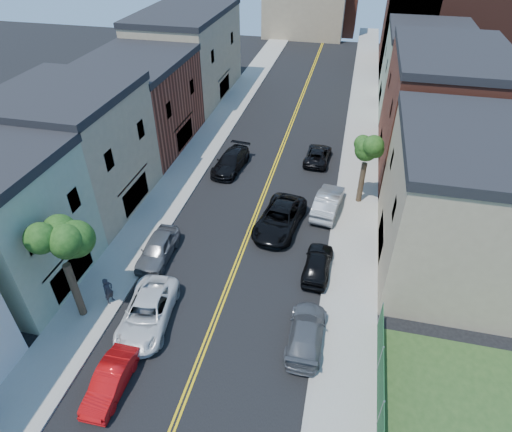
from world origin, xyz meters
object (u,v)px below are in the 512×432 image
Objects in this scene: white_pickup at (147,313)px; grey_car_left at (158,249)px; black_car_right at (318,263)px; silver_car_right at (328,202)px; red_sedan at (110,381)px; black_car_left at (231,161)px; grey_car_right at (306,333)px; black_suv_lane at (280,219)px; pedestrian_left at (108,291)px; dark_car_right_far at (318,155)px.

white_pickup is 5.71m from grey_car_left.
black_car_right is 7.23m from silver_car_right.
red_sedan is 0.79× the size of silver_car_right.
black_car_left reaches higher than red_sedan.
red_sedan is 0.83× the size of grey_car_right.
red_sedan is 0.66× the size of black_suv_lane.
white_pickup is at bearing -90.55° from pedestrian_left.
white_pickup is 1.29× the size of black_car_right.
red_sedan is 16.31m from black_suv_lane.
black_suv_lane reaches higher than red_sedan.
black_car_left is 15.17m from black_car_right.
grey_car_right is 10.55m from black_suv_lane.
pedestrian_left is at bearing 26.80° from black_car_right.
silver_car_right is 2.78× the size of pedestrian_left.
black_suv_lane is (-3.38, 9.99, 0.15)m from grey_car_right.
black_suv_lane reaches higher than white_pickup.
grey_car_right is at bearing -24.86° from grey_car_left.
pedestrian_left is at bearing -92.56° from black_car_left.
silver_car_right is at bearing 49.75° from black_suv_lane.
grey_car_right is 2.64× the size of pedestrian_left.
white_pickup is at bearing 62.78° from silver_car_right.
white_pickup is 18.44m from black_car_left.
black_suv_lane is 3.31× the size of pedestrian_left.
white_pickup is (0.00, 4.47, 0.12)m from red_sedan.
silver_car_right is 0.84× the size of black_suv_lane.
red_sedan is at bearing -135.72° from pedestrian_left.
red_sedan is at bearing 76.90° from dark_car_right_far.
dark_car_right_far is (-1.70, 21.07, -0.06)m from grey_car_right.
black_car_right is 5.38m from black_suv_lane.
black_car_left is 17.82m from pedestrian_left.
red_sedan is at bearing -83.26° from black_car_left.
black_suv_lane reaches higher than grey_car_right.
grey_car_right is 5.80m from black_car_right.
black_car_right is at bearing 48.78° from red_sedan.
grey_car_left is at bearing 98.72° from red_sedan.
grey_car_left is 1.01× the size of dark_car_right_far.
grey_car_right is 12.21m from pedestrian_left.
dark_car_right_far is at bearing -81.81° from black_car_right.
grey_car_right reaches higher than red_sedan.
pedestrian_left is at bearing 117.60° from red_sedan.
white_pickup is 1.20× the size of grey_car_left.
dark_car_right_far is (-1.70, 15.27, -0.10)m from black_car_right.
pedestrian_left reaches higher than black_car_right.
black_suv_lane is at bearing -26.12° from pedestrian_left.
grey_car_left is 11.97m from grey_car_right.
silver_car_right reaches higher than grey_car_left.
black_suv_lane is (6.02, -7.72, 0.06)m from black_car_left.
red_sedan is at bearing 51.62° from black_car_right.
pedestrian_left is (-2.90, 0.84, 0.29)m from white_pickup.
white_pickup is at bearing -111.20° from black_suv_lane.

